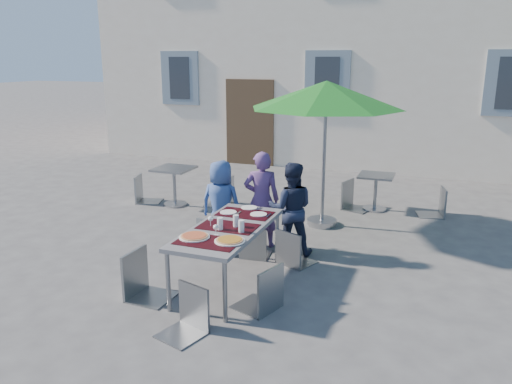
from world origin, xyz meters
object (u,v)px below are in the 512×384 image
at_px(child_2, 291,209).
at_px(patio_umbrella, 326,96).
at_px(pizza_near_left, 194,236).
at_px(cafe_table_0, 174,180).
at_px(bg_chair_l_0, 143,172).
at_px(bg_chair_r_1, 439,185).
at_px(chair_3, 141,247).
at_px(chair_5, 186,283).
at_px(chair_4, 263,261).
at_px(chair_0, 213,215).
at_px(dining_table, 228,231).
at_px(child_1, 262,200).
at_px(pizza_near_right, 230,240).
at_px(child_0, 221,203).
at_px(bg_chair_r_0, 224,174).
at_px(chair_1, 254,223).
at_px(bg_chair_l_1, 353,178).
at_px(chair_2, 294,227).
at_px(cafe_table_1, 376,187).

relative_size(child_2, patio_umbrella, 0.54).
xyz_separation_m(pizza_near_left, cafe_table_0, (-2.14, 3.28, -0.28)).
xyz_separation_m(bg_chair_l_0, bg_chair_r_1, (5.37, 1.06, -0.02)).
height_order(chair_3, chair_5, chair_3).
relative_size(child_2, chair_4, 1.34).
distance_m(chair_0, cafe_table_0, 2.53).
xyz_separation_m(dining_table, child_2, (0.42, 1.24, -0.03)).
height_order(child_1, patio_umbrella, patio_umbrella).
xyz_separation_m(pizza_near_right, child_1, (-0.29, 1.83, -0.05)).
bearing_deg(child_0, chair_4, 126.42).
distance_m(child_1, chair_3, 2.17).
height_order(dining_table, bg_chair_r_0, bg_chair_r_0).
height_order(chair_0, patio_umbrella, patio_umbrella).
distance_m(chair_1, cafe_table_0, 3.01).
distance_m(pizza_near_right, bg_chair_r_0, 3.98).
relative_size(cafe_table_0, bg_chair_l_1, 0.73).
relative_size(chair_0, chair_2, 1.01).
xyz_separation_m(pizza_near_right, bg_chair_l_0, (-3.26, 3.25, -0.18)).
distance_m(chair_0, bg_chair_l_0, 3.03).
xyz_separation_m(pizza_near_right, bg_chair_l_1, (0.63, 4.22, -0.18)).
xyz_separation_m(pizza_near_left, bg_chair_l_1, (1.06, 4.25, -0.18)).
xyz_separation_m(chair_1, cafe_table_0, (-2.34, 1.89, -0.02)).
distance_m(chair_3, cafe_table_1, 4.96).
bearing_deg(bg_chair_l_1, cafe_table_1, 11.24).
bearing_deg(chair_3, cafe_table_1, 65.44).
relative_size(pizza_near_right, chair_1, 0.39).
xyz_separation_m(pizza_near_right, chair_5, (-0.16, -0.72, -0.23)).
height_order(dining_table, child_2, child_2).
distance_m(chair_1, chair_2, 0.58).
bearing_deg(chair_2, cafe_table_0, 146.33).
height_order(child_2, chair_4, child_2).
distance_m(dining_table, pizza_near_right, 0.52).
bearing_deg(bg_chair_r_1, chair_4, -111.54).
bearing_deg(chair_0, pizza_near_right, -57.66).
xyz_separation_m(pizza_near_left, chair_0, (-0.45, 1.40, -0.21)).
bearing_deg(chair_1, chair_0, 178.50).
xyz_separation_m(pizza_near_left, chair_5, (0.26, -0.69, -0.23)).
height_order(cafe_table_1, bg_chair_l_1, bg_chair_l_1).
height_order(dining_table, pizza_near_right, pizza_near_right).
height_order(pizza_near_right, bg_chair_r_0, bg_chair_r_0).
bearing_deg(bg_chair_r_1, chair_5, -114.33).
bearing_deg(chair_3, bg_chair_r_0, 100.06).
bearing_deg(chair_2, pizza_near_left, -120.30).
bearing_deg(child_1, pizza_near_left, 68.53).
bearing_deg(bg_chair_r_0, bg_chair_r_1, 10.75).
bearing_deg(bg_chair_r_1, patio_umbrella, -145.83).
relative_size(chair_1, cafe_table_0, 1.21).
xyz_separation_m(chair_3, patio_umbrella, (1.35, 3.31, 1.52)).
xyz_separation_m(chair_2, patio_umbrella, (-0.03, 1.79, 1.59)).
distance_m(child_2, cafe_table_1, 2.74).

